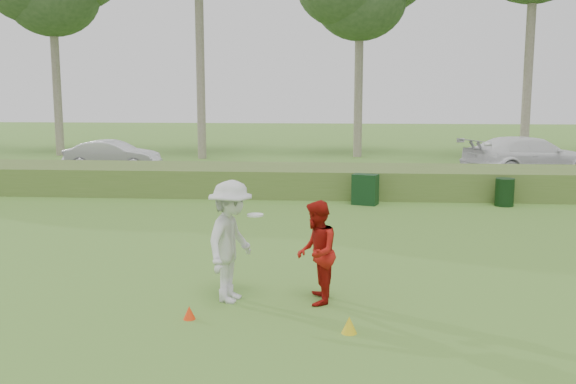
# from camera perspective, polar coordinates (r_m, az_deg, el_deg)

# --- Properties ---
(ground) EXTENTS (120.00, 120.00, 0.00)m
(ground) POSITION_cam_1_polar(r_m,az_deg,el_deg) (10.11, -1.89, -10.85)
(ground) COLOR #437627
(ground) RESTS_ON ground
(reed_strip) EXTENTS (80.00, 3.00, 0.90)m
(reed_strip) POSITION_cam_1_polar(r_m,az_deg,el_deg) (21.68, 1.73, 1.06)
(reed_strip) COLOR #4A692A
(reed_strip) RESTS_ON ground
(park_road) EXTENTS (80.00, 6.00, 0.06)m
(park_road) POSITION_cam_1_polar(r_m,az_deg,el_deg) (26.69, 2.28, 1.63)
(park_road) COLOR #2D2D2D
(park_road) RESTS_ON ground
(player_white) EXTENTS (1.06, 1.44, 2.00)m
(player_white) POSITION_cam_1_polar(r_m,az_deg,el_deg) (10.52, -5.09, -4.39)
(player_white) COLOR silver
(player_white) RESTS_ON ground
(player_red) EXTENTS (0.64, 0.82, 1.69)m
(player_red) POSITION_cam_1_polar(r_m,az_deg,el_deg) (10.42, 2.54, -5.39)
(player_red) COLOR #A1130D
(player_red) RESTS_ON ground
(cone_orange) EXTENTS (0.19, 0.19, 0.21)m
(cone_orange) POSITION_cam_1_polar(r_m,az_deg,el_deg) (10.01, -8.77, -10.55)
(cone_orange) COLOR #F5360C
(cone_orange) RESTS_ON ground
(cone_yellow) EXTENTS (0.23, 0.23, 0.25)m
(cone_yellow) POSITION_cam_1_polar(r_m,az_deg,el_deg) (9.39, 5.46, -11.67)
(cone_yellow) COLOR gold
(cone_yellow) RESTS_ON ground
(utility_cabinet) EXTENTS (0.85, 0.67, 0.93)m
(utility_cabinet) POSITION_cam_1_polar(r_m,az_deg,el_deg) (19.66, 6.88, 0.23)
(utility_cabinet) COLOR black
(utility_cabinet) RESTS_ON ground
(trash_bin) EXTENTS (0.73, 0.73, 0.84)m
(trash_bin) POSITION_cam_1_polar(r_m,az_deg,el_deg) (20.37, 18.70, -0.01)
(trash_bin) COLOR black
(trash_bin) RESTS_ON ground
(car_mid) EXTENTS (3.97, 1.45, 1.30)m
(car_mid) POSITION_cam_1_polar(r_m,az_deg,el_deg) (28.33, -15.31, 3.13)
(car_mid) COLOR silver
(car_mid) RESTS_ON park_road
(car_right) EXTENTS (5.91, 4.09, 1.59)m
(car_right) POSITION_cam_1_polar(r_m,az_deg,el_deg) (27.27, 20.62, 2.97)
(car_right) COLOR white
(car_right) RESTS_ON park_road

